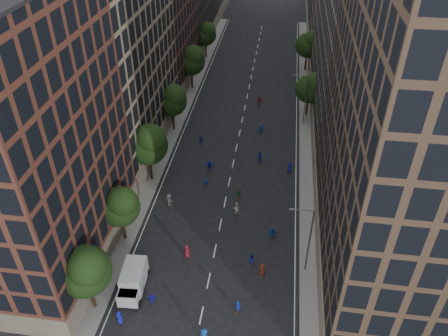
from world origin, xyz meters
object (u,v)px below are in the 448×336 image
object	(u,v)px
skater_0	(120,318)
skater_1	(238,306)
cargo_van	(133,281)
streetlamp_near	(308,238)
streetlamp_far	(305,97)
skater_2	(251,259)

from	to	relation	value
skater_0	skater_1	bearing A→B (deg)	-150.73
cargo_van	skater_1	distance (m)	11.52
cargo_van	skater_1	size ratio (longest dim) A/B	3.13
streetlamp_near	skater_1	bearing A→B (deg)	-135.93
streetlamp_near	streetlamp_far	xyz separation A→B (m)	(0.00, 33.00, 0.00)
skater_0	skater_2	distance (m)	15.64
streetlamp_far	skater_1	bearing A→B (deg)	-99.67
cargo_van	skater_2	xyz separation A→B (m)	(12.26, 5.30, -0.64)
streetlamp_near	skater_2	distance (m)	7.35
skater_0	skater_2	xyz separation A→B (m)	(12.38, 9.55, -0.05)
streetlamp_far	cargo_van	size ratio (longest dim) A/B	1.71
skater_0	skater_2	bearing A→B (deg)	-127.57
streetlamp_near	skater_2	world-z (taller)	streetlamp_near
cargo_van	streetlamp_near	bearing A→B (deg)	12.69
cargo_van	skater_1	xyz separation A→B (m)	(11.44, -1.26, -0.60)
streetlamp_near	streetlamp_far	distance (m)	33.00
cargo_van	skater_2	size ratio (longest dim) A/B	3.28
streetlamp_near	skater_0	size ratio (longest dim) A/B	5.27
skater_2	skater_0	bearing A→B (deg)	41.84
skater_0	streetlamp_far	bearing A→B (deg)	-98.51
skater_0	skater_1	distance (m)	11.95
streetlamp_far	skater_2	world-z (taller)	streetlamp_far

